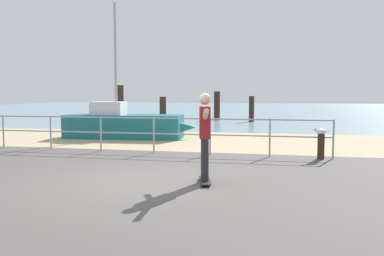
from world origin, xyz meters
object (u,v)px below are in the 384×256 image
(sailboat, at_px, (128,125))
(bollard_short, at_px, (321,147))
(skateboard, at_px, (205,181))
(seagull, at_px, (321,131))
(skateboarder, at_px, (205,131))

(sailboat, relative_size, bollard_short, 7.63)
(sailboat, relative_size, skateboard, 6.17)
(bollard_short, xyz_separation_m, seagull, (-0.01, -0.01, 0.41))
(skateboard, distance_m, seagull, 4.25)
(bollard_short, height_order, seagull, seagull)
(skateboard, bearing_deg, sailboat, 121.11)
(bollard_short, bearing_deg, seagull, -147.72)
(seagull, bearing_deg, skateboarder, -125.25)
(sailboat, bearing_deg, skateboard, -58.89)
(sailboat, xyz_separation_m, seagull, (6.68, -3.62, 0.22))
(skateboarder, height_order, bollard_short, skateboarder)
(bollard_short, bearing_deg, sailboat, 151.65)
(sailboat, bearing_deg, bollard_short, -28.35)
(sailboat, bearing_deg, seagull, -28.46)
(sailboat, height_order, seagull, sailboat)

